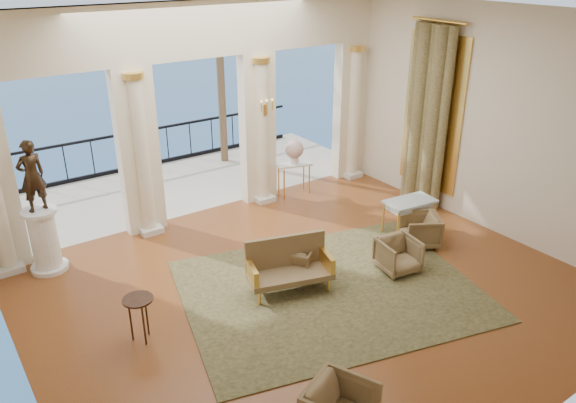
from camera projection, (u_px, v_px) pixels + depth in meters
floor at (310, 290)px, 9.69m from camera, size 9.00×9.00×0.00m
room_walls at (362, 149)px, 7.68m from camera, size 9.00×9.00×9.00m
arcade at (200, 99)px, 11.49m from camera, size 9.00×0.56×4.50m
terrace at (170, 187)px, 14.05m from camera, size 10.00×3.60×0.10m
balustrade at (144, 152)px, 15.06m from camera, size 9.00×0.06×1.03m
palm_tree at (217, 6)px, 13.99m from camera, size 2.00×2.00×4.50m
curtain at (427, 118)px, 12.23m from camera, size 0.33×1.40×4.09m
window_frame at (433, 113)px, 12.29m from camera, size 0.04×1.60×3.40m
wall_sconce at (266, 109)px, 12.13m from camera, size 0.30×0.11×0.33m
rug at (329, 290)px, 9.68m from camera, size 5.71×4.92×0.02m
armchair_b at (398, 254)px, 10.16m from camera, size 0.76×0.72×0.69m
armchair_c at (421, 229)px, 11.05m from camera, size 0.91×0.92×0.71m
armchair_d at (297, 259)px, 10.03m from camera, size 0.85×0.87×0.66m
settee at (288, 265)px, 9.55m from camera, size 1.54×0.99×0.94m
game_table at (410, 204)px, 11.45m from camera, size 1.09×0.68×0.71m
pedestal at (45, 241)px, 10.09m from camera, size 0.66×0.66×1.20m
statue at (32, 176)px, 9.57m from camera, size 0.52×0.40×1.28m
console_table at (294, 169)px, 13.23m from camera, size 0.88×0.53×0.78m
urn at (294, 150)px, 13.04m from camera, size 0.43×0.43×0.58m
side_table at (138, 304)px, 8.21m from camera, size 0.45×0.45×0.73m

